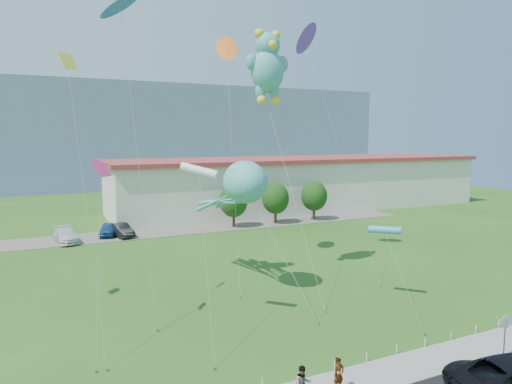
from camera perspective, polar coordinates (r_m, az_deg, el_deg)
ground at (r=25.16m, az=5.97°, el=-20.41°), size 160.00×160.00×0.00m
parking_strip at (r=56.52m, az=-12.65°, el=-4.97°), size 70.00×6.00×0.06m
hill_ridge at (r=139.59m, az=-20.37°, el=6.92°), size 160.00×50.00×25.00m
warehouse at (r=73.83m, az=5.78°, el=1.15°), size 61.00×15.00×8.20m
stop_sign at (r=27.59m, az=28.73°, el=-14.47°), size 0.80×0.07×2.50m
rope_fence at (r=24.07m, az=7.68°, el=-21.11°), size 26.05×0.05×0.50m
tree_near at (r=57.91m, az=-2.81°, el=-1.15°), size 3.60×3.60×5.47m
tree_mid at (r=60.41m, az=2.46°, el=-0.82°), size 3.60×3.60×5.47m
tree_far at (r=63.37m, az=7.28°, el=-0.50°), size 3.60×3.60×5.47m
pedestrian_left at (r=22.45m, az=10.29°, el=-21.53°), size 0.61×0.44×1.57m
pedestrian_right at (r=21.46m, az=5.88°, el=-22.78°), size 0.89×0.75×1.64m
parked_car_white at (r=54.28m, az=-22.66°, el=-4.99°), size 2.80×5.45×1.51m
parked_car_blue at (r=56.00m, az=-18.03°, el=-4.46°), size 2.71×4.60×1.47m
parked_car_black at (r=55.12m, az=-16.50°, el=-4.56°), size 2.61×4.84×1.51m
octopus_kite at (r=33.78m, az=-2.16°, el=0.26°), size 3.45×13.89×9.85m
teddy_bear_kite at (r=36.71m, az=1.46°, el=15.54°), size 3.58×9.46×19.73m
small_kite_purple at (r=42.26m, az=6.50°, el=17.84°), size 2.63×9.64×20.80m
small_kite_blue at (r=33.48m, az=-16.46°, el=20.69°), size 1.80×6.96×20.88m
small_kite_pink at (r=27.04m, az=-18.87°, el=0.53°), size 1.84×5.44×10.16m
small_kite_white at (r=26.66m, az=-7.12°, el=2.49°), size 1.28×6.22×10.02m
small_kite_cyan at (r=33.04m, az=15.83°, el=-4.65°), size 1.92×6.77×5.52m
small_kite_yellow at (r=29.07m, az=-22.01°, el=10.90°), size 1.45×8.28×16.45m
small_kite_orange at (r=40.30m, az=-3.68°, el=16.91°), size 3.20×8.87×19.71m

